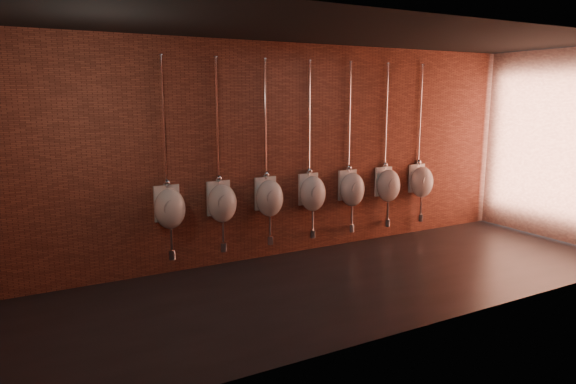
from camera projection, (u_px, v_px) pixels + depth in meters
name	position (u px, v px, depth m)	size (l,w,h in m)	color
ground	(351.00, 281.00, 6.84)	(8.50, 8.50, 0.00)	black
room_shell	(355.00, 129.00, 6.47)	(8.54, 3.04, 3.22)	black
urinal_0	(170.00, 208.00, 6.87)	(0.44, 0.39, 2.72)	white
urinal_1	(222.00, 202.00, 7.22)	(0.44, 0.39, 2.72)	white
urinal_2	(269.00, 197.00, 7.58)	(0.44, 0.39, 2.72)	white
urinal_3	(312.00, 193.00, 7.93)	(0.44, 0.39, 2.72)	white
urinal_4	(352.00, 189.00, 8.29)	(0.44, 0.39, 2.72)	white
urinal_5	(388.00, 185.00, 8.64)	(0.44, 0.39, 2.72)	white
urinal_6	(421.00, 181.00, 9.00)	(0.44, 0.39, 2.72)	white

